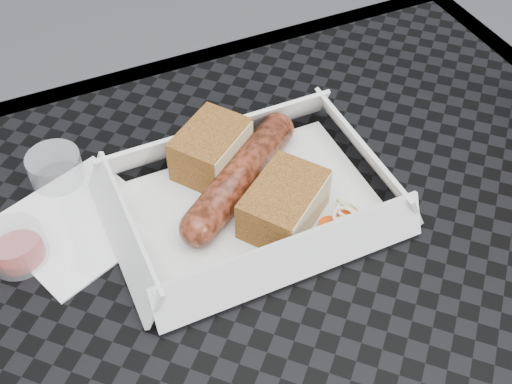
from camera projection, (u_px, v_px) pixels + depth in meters
The scene contains 8 objects.
food_tray at pixel (251, 206), 0.58m from camera, with size 0.22×0.15×0.00m, color white.
bratwurst at pixel (240, 175), 0.58m from camera, with size 0.15×0.12×0.03m.
bread_near at pixel (211, 149), 0.60m from camera, with size 0.07×0.05×0.04m, color brown.
bread_far at pixel (284, 204), 0.56m from camera, with size 0.08×0.05×0.04m, color brown.
veg_garnish at pixel (346, 221), 0.57m from camera, with size 0.03×0.03×0.00m.
napkin at pixel (79, 223), 0.57m from camera, with size 0.12×0.12×0.00m, color white.
condiment_cup_sauce at pixel (16, 247), 0.54m from camera, with size 0.05×0.05×0.03m, color maroon.
condiment_cup_empty at pixel (55, 168), 0.60m from camera, with size 0.05×0.05×0.03m, color silver.
Camera 1 is at (-0.14, -0.20, 1.18)m, focal length 45.00 mm.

